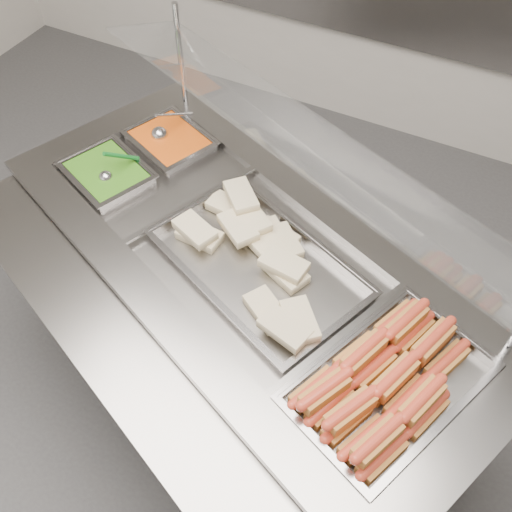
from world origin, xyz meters
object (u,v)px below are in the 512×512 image
at_px(pan_wraps, 258,267).
at_px(sneeze_guard, 301,137).
at_px(pan_hotdogs, 387,388).
at_px(ladle, 161,134).
at_px(steam_counter, 248,325).
at_px(serving_spoon, 109,174).

bearing_deg(pan_wraps, sneeze_guard, 83.07).
bearing_deg(pan_hotdogs, pan_wraps, 157.72).
relative_size(pan_wraps, ladle, 4.11).
xyz_separation_m(sneeze_guard, pan_hotdogs, (0.49, -0.43, -0.40)).
relative_size(pan_hotdogs, pan_wraps, 0.82).
xyz_separation_m(steam_counter, pan_hotdogs, (0.57, -0.23, 0.40)).
bearing_deg(steam_counter, sneeze_guard, 67.72).
distance_m(pan_hotdogs, ladle, 1.30).
bearing_deg(steam_counter, serving_spoon, 171.42).
bearing_deg(sneeze_guard, pan_hotdogs, -41.56).
height_order(sneeze_guard, pan_hotdogs, sneeze_guard).
relative_size(sneeze_guard, pan_wraps, 2.10).
bearing_deg(pan_hotdogs, serving_spoon, 164.61).
height_order(pan_hotdogs, serving_spoon, serving_spoon).
relative_size(steam_counter, serving_spoon, 12.15).
relative_size(steam_counter, ladle, 10.81).
height_order(steam_counter, serving_spoon, serving_spoon).
distance_m(pan_wraps, serving_spoon, 0.68).
height_order(steam_counter, ladle, ladle).
distance_m(pan_hotdogs, serving_spoon, 1.23).
bearing_deg(serving_spoon, pan_wraps, -9.76).
distance_m(sneeze_guard, pan_hotdogs, 0.77).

